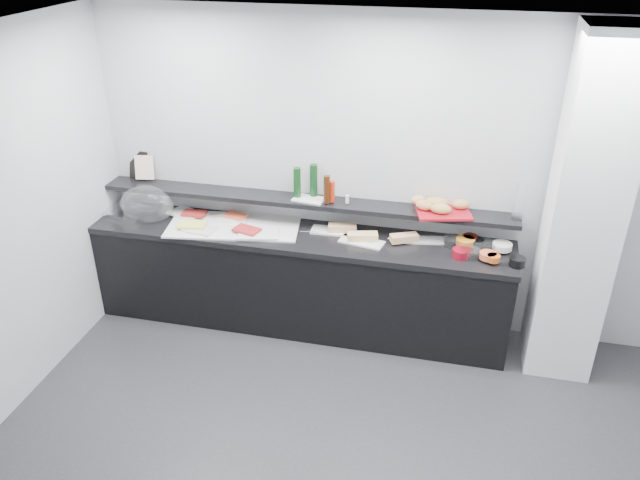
% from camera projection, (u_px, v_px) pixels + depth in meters
% --- Properties ---
extents(back_wall, '(5.00, 0.02, 2.70)m').
position_uv_depth(back_wall, '(388.00, 179.00, 5.19)').
color(back_wall, '#B3B7BB').
rests_on(back_wall, ground).
extents(ceiling, '(5.00, 5.00, 0.00)m').
position_uv_depth(ceiling, '(344.00, 65.00, 2.84)').
color(ceiling, white).
rests_on(ceiling, back_wall).
extents(column, '(0.50, 0.50, 2.70)m').
position_uv_depth(column, '(584.00, 214.00, 4.59)').
color(column, white).
rests_on(column, ground).
extents(buffet_cabinet, '(3.60, 0.60, 0.85)m').
position_uv_depth(buffet_cabinet, '(299.00, 282.00, 5.50)').
color(buffet_cabinet, black).
rests_on(buffet_cabinet, ground).
extents(counter_top, '(3.62, 0.62, 0.05)m').
position_uv_depth(counter_top, '(298.00, 237.00, 5.29)').
color(counter_top, black).
rests_on(counter_top, buffet_cabinet).
extents(wall_shelf, '(3.60, 0.25, 0.04)m').
position_uv_depth(wall_shelf, '(303.00, 201.00, 5.32)').
color(wall_shelf, black).
rests_on(wall_shelf, back_wall).
extents(cloche_base, '(0.54, 0.44, 0.04)m').
position_uv_depth(cloche_base, '(128.00, 212.00, 5.63)').
color(cloche_base, silver).
rests_on(cloche_base, counter_top).
extents(cloche_dome, '(0.50, 0.35, 0.34)m').
position_uv_depth(cloche_dome, '(147.00, 205.00, 5.51)').
color(cloche_dome, white).
rests_on(cloche_dome, cloche_base).
extents(linen_runner, '(1.20, 0.70, 0.01)m').
position_uv_depth(linen_runner, '(234.00, 226.00, 5.40)').
color(linen_runner, silver).
rests_on(linen_runner, counter_top).
extents(platter_meat_a, '(0.35, 0.29, 0.01)m').
position_uv_depth(platter_meat_a, '(185.00, 213.00, 5.59)').
color(platter_meat_a, silver).
rests_on(platter_meat_a, linen_runner).
extents(food_meat_a, '(0.21, 0.14, 0.02)m').
position_uv_depth(food_meat_a, '(194.00, 213.00, 5.55)').
color(food_meat_a, maroon).
rests_on(food_meat_a, platter_meat_a).
extents(platter_salmon, '(0.30, 0.24, 0.01)m').
position_uv_depth(platter_salmon, '(231.00, 218.00, 5.50)').
color(platter_salmon, white).
rests_on(platter_salmon, linen_runner).
extents(food_salmon, '(0.22, 0.17, 0.02)m').
position_uv_depth(food_salmon, '(235.00, 216.00, 5.51)').
color(food_salmon, '#F95932').
rests_on(food_salmon, platter_salmon).
extents(platter_cheese, '(0.29, 0.22, 0.01)m').
position_uv_depth(platter_cheese, '(200.00, 229.00, 5.31)').
color(platter_cheese, silver).
rests_on(platter_cheese, linen_runner).
extents(food_cheese, '(0.25, 0.18, 0.02)m').
position_uv_depth(food_cheese, '(192.00, 225.00, 5.34)').
color(food_cheese, '#F3EB5E').
rests_on(food_cheese, platter_cheese).
extents(platter_meat_b, '(0.38, 0.30, 0.01)m').
position_uv_depth(platter_meat_b, '(259.00, 234.00, 5.24)').
color(platter_meat_b, white).
rests_on(platter_meat_b, linen_runner).
extents(food_meat_b, '(0.25, 0.19, 0.02)m').
position_uv_depth(food_meat_b, '(247.00, 230.00, 5.26)').
color(food_meat_b, maroon).
rests_on(food_meat_b, platter_meat_b).
extents(sandwich_plate_left, '(0.38, 0.17, 0.01)m').
position_uv_depth(sandwich_plate_left, '(333.00, 231.00, 5.31)').
color(sandwich_plate_left, white).
rests_on(sandwich_plate_left, counter_top).
extents(sandwich_food_left, '(0.25, 0.13, 0.06)m').
position_uv_depth(sandwich_food_left, '(342.00, 228.00, 5.28)').
color(sandwich_food_left, tan).
rests_on(sandwich_food_left, sandwich_plate_left).
extents(tongs_left, '(0.16, 0.04, 0.01)m').
position_uv_depth(tongs_left, '(310.00, 232.00, 5.28)').
color(tongs_left, silver).
rests_on(tongs_left, sandwich_plate_left).
extents(sandwich_plate_mid, '(0.39, 0.22, 0.01)m').
position_uv_depth(sandwich_plate_mid, '(362.00, 242.00, 5.14)').
color(sandwich_plate_mid, white).
rests_on(sandwich_plate_mid, counter_top).
extents(sandwich_food_mid, '(0.27, 0.15, 0.06)m').
position_uv_depth(sandwich_food_mid, '(363.00, 237.00, 5.14)').
color(sandwich_food_mid, '#DABB72').
rests_on(sandwich_food_mid, sandwich_plate_mid).
extents(tongs_mid, '(0.16, 0.04, 0.01)m').
position_uv_depth(tongs_mid, '(366.00, 242.00, 5.11)').
color(tongs_mid, silver).
rests_on(tongs_mid, sandwich_plate_mid).
extents(sandwich_plate_right, '(0.33, 0.18, 0.01)m').
position_uv_depth(sandwich_plate_right, '(424.00, 240.00, 5.17)').
color(sandwich_plate_right, silver).
rests_on(sandwich_plate_right, counter_top).
extents(sandwich_food_right, '(0.24, 0.18, 0.06)m').
position_uv_depth(sandwich_food_right, '(404.00, 238.00, 5.12)').
color(sandwich_food_right, tan).
rests_on(sandwich_food_right, sandwich_plate_right).
extents(tongs_right, '(0.16, 0.03, 0.01)m').
position_uv_depth(tongs_right, '(397.00, 239.00, 5.16)').
color(tongs_right, silver).
rests_on(tongs_right, sandwich_plate_right).
extents(bowl_glass_fruit, '(0.21, 0.21, 0.07)m').
position_uv_depth(bowl_glass_fruit, '(453.00, 242.00, 5.09)').
color(bowl_glass_fruit, silver).
rests_on(bowl_glass_fruit, counter_top).
extents(fill_glass_fruit, '(0.17, 0.17, 0.05)m').
position_uv_depth(fill_glass_fruit, '(465.00, 241.00, 5.06)').
color(fill_glass_fruit, orange).
rests_on(fill_glass_fruit, bowl_glass_fruit).
extents(bowl_black_jam, '(0.14, 0.14, 0.07)m').
position_uv_depth(bowl_black_jam, '(476.00, 243.00, 5.07)').
color(bowl_black_jam, black).
rests_on(bowl_black_jam, counter_top).
extents(fill_black_jam, '(0.13, 0.13, 0.05)m').
position_uv_depth(fill_black_jam, '(470.00, 239.00, 5.11)').
color(fill_black_jam, '#5E160D').
rests_on(fill_black_jam, bowl_black_jam).
extents(bowl_glass_cream, '(0.20, 0.20, 0.07)m').
position_uv_depth(bowl_glass_cream, '(484.00, 246.00, 5.02)').
color(bowl_glass_cream, silver).
rests_on(bowl_glass_cream, counter_top).
extents(fill_glass_cream, '(0.21, 0.21, 0.05)m').
position_uv_depth(fill_glass_cream, '(502.00, 246.00, 4.99)').
color(fill_glass_cream, white).
rests_on(fill_glass_cream, bowl_glass_cream).
extents(bowl_red_jam, '(0.14, 0.14, 0.07)m').
position_uv_depth(bowl_red_jam, '(460.00, 253.00, 4.91)').
color(bowl_red_jam, maroon).
rests_on(bowl_red_jam, counter_top).
extents(fill_red_jam, '(0.11, 0.11, 0.05)m').
position_uv_depth(fill_red_jam, '(466.00, 252.00, 4.91)').
color(fill_red_jam, '#4F0B0D').
rests_on(fill_red_jam, bowl_red_jam).
extents(bowl_glass_salmon, '(0.17, 0.17, 0.07)m').
position_uv_depth(bowl_glass_salmon, '(471.00, 253.00, 4.91)').
color(bowl_glass_salmon, silver).
rests_on(bowl_glass_salmon, counter_top).
extents(fill_glass_salmon, '(0.16, 0.16, 0.05)m').
position_uv_depth(fill_glass_salmon, '(488.00, 256.00, 4.85)').
color(fill_glass_salmon, '#DA5F35').
rests_on(fill_glass_salmon, bowl_glass_salmon).
extents(bowl_black_fruit, '(0.16, 0.16, 0.07)m').
position_uv_depth(bowl_black_fruit, '(517.00, 262.00, 4.79)').
color(bowl_black_fruit, black).
rests_on(bowl_black_fruit, counter_top).
extents(fill_black_fruit, '(0.11, 0.11, 0.05)m').
position_uv_depth(fill_black_fruit, '(493.00, 258.00, 4.82)').
color(fill_black_fruit, '#C9541B').
rests_on(fill_black_fruit, bowl_black_fruit).
extents(framed_print, '(0.20, 0.11, 0.26)m').
position_uv_depth(framed_print, '(138.00, 165.00, 5.67)').
color(framed_print, black).
rests_on(framed_print, wall_shelf).
extents(print_art, '(0.18, 0.08, 0.22)m').
position_uv_depth(print_art, '(144.00, 167.00, 5.61)').
color(print_art, beige).
rests_on(print_art, framed_print).
extents(condiment_tray, '(0.29, 0.20, 0.01)m').
position_uv_depth(condiment_tray, '(309.00, 199.00, 5.29)').
color(condiment_tray, white).
rests_on(condiment_tray, wall_shelf).
extents(bottle_green_a, '(0.07, 0.07, 0.26)m').
position_uv_depth(bottle_green_a, '(297.00, 182.00, 5.27)').
color(bottle_green_a, '#103A16').
rests_on(bottle_green_a, condiment_tray).
extents(bottle_brown, '(0.07, 0.07, 0.24)m').
position_uv_depth(bottle_brown, '(327.00, 189.00, 5.16)').
color(bottle_brown, '#3A1B0A').
rests_on(bottle_brown, condiment_tray).
extents(bottle_green_b, '(0.08, 0.08, 0.28)m').
position_uv_depth(bottle_green_b, '(314.00, 180.00, 5.29)').
color(bottle_green_b, '#0E3616').
rests_on(bottle_green_b, condiment_tray).
extents(bottle_hot, '(0.05, 0.05, 0.18)m').
position_uv_depth(bottle_hot, '(332.00, 192.00, 5.20)').
color(bottle_hot, red).
rests_on(bottle_hot, condiment_tray).
extents(shaker_salt, '(0.04, 0.04, 0.07)m').
position_uv_depth(shaker_salt, '(347.00, 199.00, 5.19)').
color(shaker_salt, white).
rests_on(shaker_salt, condiment_tray).
extents(shaker_pepper, '(0.04, 0.04, 0.07)m').
position_uv_depth(shaker_pepper, '(333.00, 195.00, 5.28)').
color(shaker_pepper, white).
rests_on(shaker_pepper, condiment_tray).
extents(bread_tray, '(0.49, 0.39, 0.02)m').
position_uv_depth(bread_tray, '(443.00, 212.00, 5.05)').
color(bread_tray, maroon).
rests_on(bread_tray, wall_shelf).
extents(bread_roll_nw, '(0.14, 0.12, 0.08)m').
position_uv_depth(bread_roll_nw, '(418.00, 200.00, 5.14)').
color(bread_roll_nw, tan).
rests_on(bread_roll_nw, bread_tray).
extents(bread_roll_n, '(0.17, 0.12, 0.08)m').
position_uv_depth(bread_roll_n, '(439.00, 203.00, 5.09)').
color(bread_roll_n, '#B38E44').
rests_on(bread_roll_n, bread_tray).
extents(bread_roll_ne, '(0.16, 0.12, 0.08)m').
position_uv_depth(bread_roll_ne, '(461.00, 204.00, 5.07)').
color(bread_roll_ne, '#BE7C48').
rests_on(bread_roll_ne, bread_tray).
extents(bread_roll_s, '(0.17, 0.13, 0.08)m').
position_uv_depth(bread_roll_s, '(440.00, 208.00, 5.00)').
color(bread_roll_s, '#AB8341').
rests_on(bread_roll_s, bread_tray).
extents(bread_roll_se, '(0.16, 0.10, 0.08)m').
position_uv_depth(bread_roll_se, '(442.00, 209.00, 4.99)').
color(bread_roll_se, '#B88B46').
rests_on(bread_roll_se, bread_tray).
extents(bread_roll_midw, '(0.16, 0.12, 0.08)m').
position_uv_depth(bread_roll_midw, '(424.00, 205.00, 5.05)').
color(bread_roll_midw, '#C77B4C').
rests_on(bread_roll_midw, bread_tray).
extents(bread_roll_mide, '(0.16, 0.13, 0.08)m').
position_uv_depth(bread_roll_mide, '(433.00, 202.00, 5.11)').
color(bread_roll_mide, '#B39144').
rests_on(bread_roll_mide, bread_tray).
extents(carafe, '(0.11, 0.11, 0.30)m').
position_uv_depth(carafe, '(520.00, 202.00, 4.89)').
color(carafe, white).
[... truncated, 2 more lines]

